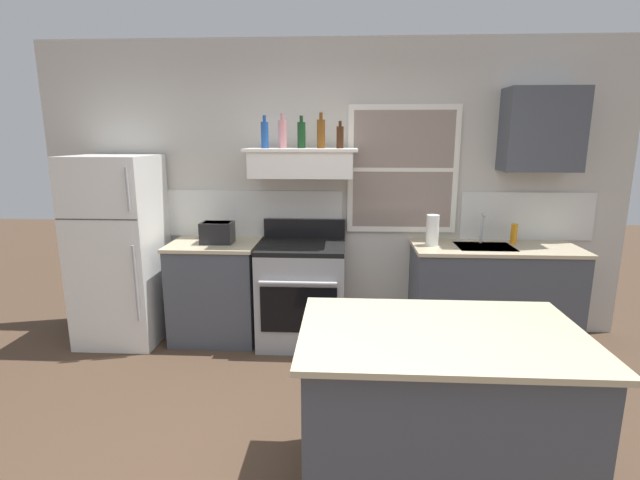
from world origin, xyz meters
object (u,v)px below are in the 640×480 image
object	(u,v)px
paper_towel_roll	(432,230)
kitchen_island	(437,413)
stove_range	(302,292)
refrigerator	(120,250)
dish_soap_bottle	(514,234)
bottle_rose_pink	(283,134)
bottle_amber_wine	(321,133)
bottle_blue_liqueur	(265,134)
bottle_brown_stout	(340,137)
bottle_dark_green_wine	(301,135)
toaster	(217,232)

from	to	relation	value
paper_towel_roll	kitchen_island	distance (m)	1.99
stove_range	refrigerator	bearing A→B (deg)	-179.20
refrigerator	paper_towel_roll	distance (m)	2.80
refrigerator	dish_soap_bottle	distance (m)	3.54
stove_range	bottle_rose_pink	xyz separation A→B (m)	(-0.17, 0.13, 1.41)
paper_towel_roll	dish_soap_bottle	distance (m)	0.74
paper_towel_roll	bottle_amber_wine	bearing A→B (deg)	175.23
bottle_blue_liqueur	bottle_amber_wine	xyz separation A→B (m)	(0.49, 0.02, 0.01)
bottle_rose_pink	dish_soap_bottle	world-z (taller)	bottle_rose_pink
bottle_brown_stout	kitchen_island	size ratio (longest dim) A/B	0.16
bottle_rose_pink	refrigerator	bearing A→B (deg)	-174.19
refrigerator	bottle_brown_stout	xyz separation A→B (m)	(1.98, 0.12, 1.00)
stove_range	bottle_brown_stout	xyz separation A→B (m)	(0.33, 0.10, 1.38)
kitchen_island	bottle_dark_green_wine	bearing A→B (deg)	113.91
refrigerator	dish_soap_bottle	world-z (taller)	refrigerator
bottle_dark_green_wine	bottle_amber_wine	size ratio (longest dim) A/B	0.92
bottle_blue_liqueur	paper_towel_roll	distance (m)	1.68
bottle_blue_liqueur	bottle_brown_stout	bearing A→B (deg)	0.48
kitchen_island	bottle_blue_liqueur	bearing A→B (deg)	121.63
bottle_brown_stout	refrigerator	bearing A→B (deg)	-176.45
stove_range	bottle_dark_green_wine	distance (m)	1.40
bottle_blue_liqueur	bottle_brown_stout	distance (m)	0.65
refrigerator	bottle_dark_green_wine	size ratio (longest dim) A/B	6.10
bottle_dark_green_wine	refrigerator	bearing A→B (deg)	-174.46
toaster	bottle_blue_liqueur	distance (m)	0.96
toaster	stove_range	distance (m)	0.93
stove_range	bottle_blue_liqueur	xyz separation A→B (m)	(-0.32, 0.09, 1.40)
bottle_blue_liqueur	dish_soap_bottle	xyz separation A→B (m)	(2.20, 0.04, -0.86)
refrigerator	toaster	world-z (taller)	refrigerator
kitchen_island	dish_soap_bottle	bearing A→B (deg)	62.92
stove_range	bottle_blue_liqueur	distance (m)	1.44
bottle_brown_stout	dish_soap_bottle	size ratio (longest dim) A/B	1.28
bottle_brown_stout	paper_towel_roll	xyz separation A→B (m)	(0.82, -0.06, -0.80)
toaster	bottle_dark_green_wine	bearing A→B (deg)	8.73
refrigerator	bottle_rose_pink	bearing A→B (deg)	5.81
toaster	bottle_dark_green_wine	distance (m)	1.14
bottle_brown_stout	dish_soap_bottle	xyz separation A→B (m)	(1.55, 0.04, -0.84)
bottle_amber_wine	refrigerator	bearing A→B (deg)	-175.52
dish_soap_bottle	kitchen_island	world-z (taller)	dish_soap_bottle
kitchen_island	paper_towel_roll	bearing A→B (deg)	81.64
bottle_amber_wine	kitchen_island	bearing A→B (deg)	-70.21
bottle_amber_wine	paper_towel_roll	bearing A→B (deg)	-4.77
stove_range	dish_soap_bottle	bearing A→B (deg)	4.18
refrigerator	bottle_dark_green_wine	xyz separation A→B (m)	(1.64, 0.16, 1.02)
stove_range	bottle_amber_wine	bearing A→B (deg)	35.90
bottle_blue_liqueur	kitchen_island	world-z (taller)	bottle_blue_liqueur
stove_range	paper_towel_roll	size ratio (longest dim) A/B	4.04
bottle_blue_liqueur	bottle_brown_stout	world-z (taller)	bottle_blue_liqueur
bottle_amber_wine	paper_towel_roll	distance (m)	1.29
toaster	kitchen_island	bearing A→B (deg)	-48.80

